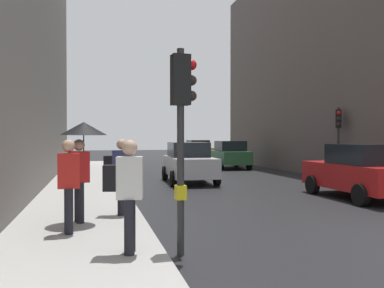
# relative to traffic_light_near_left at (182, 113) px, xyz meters

# --- Properties ---
(sidewalk_kerb) EXTENTS (2.83, 40.00, 0.16)m
(sidewalk_kerb) POSITION_rel_traffic_light_near_left_xyz_m (-1.74, 6.38, -2.30)
(sidewalk_kerb) COLOR #A8A5A0
(sidewalk_kerb) RESTS_ON ground
(traffic_light_near_left) EXTENTS (0.44, 0.26, 3.45)m
(traffic_light_near_left) POSITION_rel_traffic_light_near_left_xyz_m (0.00, 0.00, 0.00)
(traffic_light_near_left) COLOR #2D2D2D
(traffic_light_near_left) RESTS_ON ground
(traffic_light_mid_street) EXTENTS (0.35, 0.45, 3.35)m
(traffic_light_mid_street) POSITION_rel_traffic_light_near_left_xyz_m (9.42, 10.17, -0.07)
(traffic_light_mid_street) COLOR #2D2D2D
(traffic_light_mid_street) RESTS_ON ground
(car_yellow_taxi) EXTENTS (2.05, 4.21, 1.76)m
(car_yellow_taxi) POSITION_rel_traffic_light_near_left_xyz_m (7.34, 28.29, -1.50)
(car_yellow_taxi) COLOR yellow
(car_yellow_taxi) RESTS_ON ground
(car_silver_hatchback) EXTENTS (2.16, 4.27, 1.76)m
(car_silver_hatchback) POSITION_rel_traffic_light_near_left_xyz_m (2.66, 11.07, -1.50)
(car_silver_hatchback) COLOR #BCBCC1
(car_silver_hatchback) RESTS_ON ground
(car_red_sedan) EXTENTS (2.03, 4.21, 1.76)m
(car_red_sedan) POSITION_rel_traffic_light_near_left_xyz_m (6.92, 5.00, -1.50)
(car_red_sedan) COLOR red
(car_red_sedan) RESTS_ON ground
(car_green_estate) EXTENTS (2.16, 4.27, 1.76)m
(car_green_estate) POSITION_rel_traffic_light_near_left_xyz_m (7.08, 18.78, -1.50)
(car_green_estate) COLOR #2D6038
(car_green_estate) RESTS_ON ground
(pedestrian_with_umbrella) EXTENTS (1.00, 1.00, 2.14)m
(pedestrian_with_umbrella) POSITION_rel_traffic_light_near_left_xyz_m (-1.67, 2.39, -0.54)
(pedestrian_with_umbrella) COLOR black
(pedestrian_with_umbrella) RESTS_ON sidewalk_kerb
(pedestrian_with_grey_backpack) EXTENTS (0.65, 0.41, 1.77)m
(pedestrian_with_grey_backpack) POSITION_rel_traffic_light_near_left_xyz_m (-0.84, 3.09, -1.22)
(pedestrian_with_grey_backpack) COLOR black
(pedestrian_with_grey_backpack) RESTS_ON sidewalk_kerb
(pedestrian_with_black_backpack) EXTENTS (0.64, 0.39, 1.77)m
(pedestrian_with_black_backpack) POSITION_rel_traffic_light_near_left_xyz_m (-0.94, -0.28, -1.22)
(pedestrian_with_black_backpack) COLOR black
(pedestrian_with_black_backpack) RESTS_ON sidewalk_kerb
(pedestrian_in_red_jacket) EXTENTS (0.42, 0.36, 1.77)m
(pedestrian_in_red_jacket) POSITION_rel_traffic_light_near_left_xyz_m (-1.90, 1.37, -1.25)
(pedestrian_in_red_jacket) COLOR black
(pedestrian_in_red_jacket) RESTS_ON sidewalk_kerb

